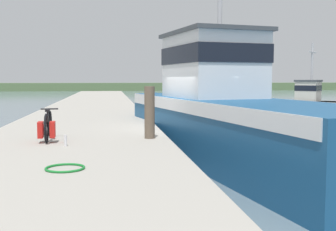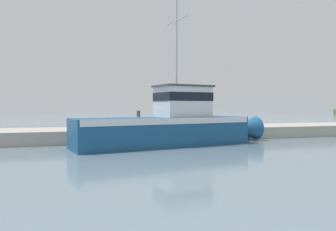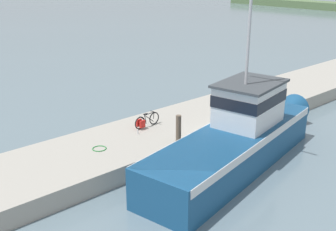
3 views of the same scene
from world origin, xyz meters
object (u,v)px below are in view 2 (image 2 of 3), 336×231
mooring_post (138,120)px  water_bottle_on_curb (120,126)px  fishing_boat_main (173,124)px  bicycle_touring (131,123)px

mooring_post → water_bottle_on_curb: size_ratio=5.20×
mooring_post → water_bottle_on_curb: bearing=-153.9°
fishing_boat_main → water_bottle_on_curb: (-4.44, -2.79, -0.39)m
bicycle_touring → water_bottle_on_curb: size_ratio=6.73×
mooring_post → water_bottle_on_curb: (-2.02, -0.99, -0.54)m
mooring_post → bicycle_touring: bearing=-178.1°
bicycle_touring → water_bottle_on_curb: bicycle_touring is taller
fishing_boat_main → water_bottle_on_curb: fishing_boat_main is taller
bicycle_touring → fishing_boat_main: bearing=17.8°
bicycle_touring → mooring_post: (2.54, 0.08, 0.32)m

